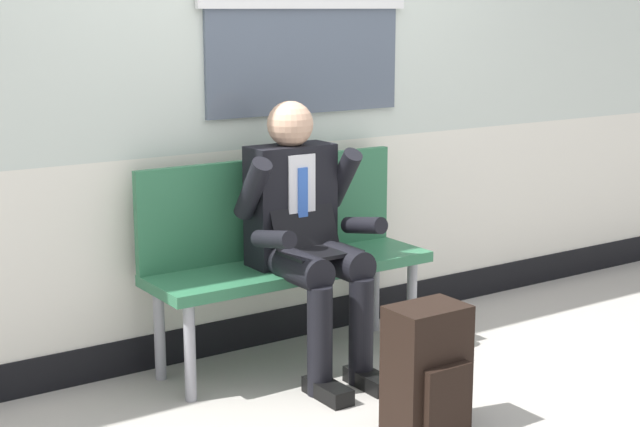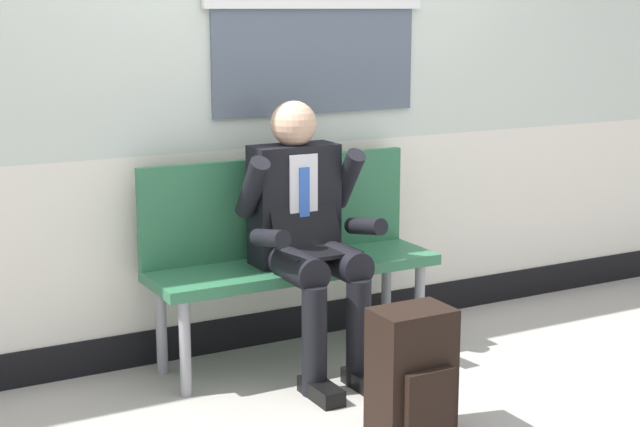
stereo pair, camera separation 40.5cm
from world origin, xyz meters
TOP-DOWN VIEW (x-y plane):
  - ground_plane at (0.00, 0.00)m, footprint 18.00×18.00m
  - station_wall at (0.00, 0.74)m, footprint 6.59×0.16m
  - bench_with_person at (-0.05, 0.47)m, footprint 1.37×0.42m
  - person_seated at (-0.05, 0.27)m, footprint 0.57×0.70m
  - backpack at (-0.03, -0.57)m, footprint 0.30×0.25m

SIDE VIEW (x-z plane):
  - ground_plane at x=0.00m, z-range 0.00..0.00m
  - backpack at x=-0.03m, z-range 0.00..0.51m
  - bench_with_person at x=-0.05m, z-range 0.08..1.03m
  - person_seated at x=-0.05m, z-range 0.04..1.27m
  - station_wall at x=0.00m, z-range -0.01..3.11m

